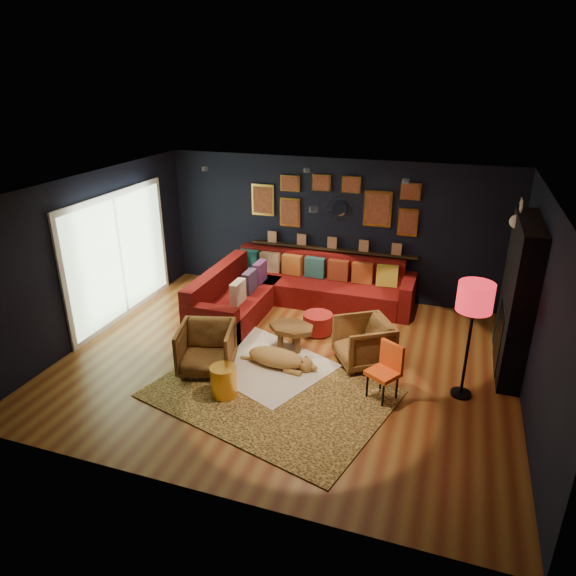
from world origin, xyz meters
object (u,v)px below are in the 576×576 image
(coffee_table, at_px, (292,330))
(gold_stool, at_px, (224,382))
(armchair_right, at_px, (364,340))
(orange_chair, at_px, (387,367))
(sectional, at_px, (287,291))
(pouf, at_px, (318,323))
(dog, at_px, (276,354))
(armchair_left, at_px, (206,346))
(floor_lamp, at_px, (475,302))

(coffee_table, xyz_separation_m, gold_stool, (-0.45, -1.50, -0.10))
(armchair_right, bearing_deg, coffee_table, -126.29)
(orange_chair, bearing_deg, sectional, 165.39)
(pouf, distance_m, dog, 1.25)
(armchair_left, xyz_separation_m, floor_lamp, (3.51, 0.52, 0.97))
(coffee_table, relative_size, orange_chair, 1.02)
(pouf, relative_size, armchair_right, 0.64)
(sectional, relative_size, armchair_left, 4.39)
(pouf, xyz_separation_m, dog, (-0.29, -1.21, 0.02))
(armchair_left, xyz_separation_m, armchair_right, (2.09, 0.91, -0.01))
(armchair_right, height_order, orange_chair, orange_chair)
(coffee_table, bearing_deg, armchair_left, -134.28)
(armchair_left, xyz_separation_m, dog, (0.92, 0.40, -0.18))
(armchair_left, relative_size, armchair_right, 1.02)
(sectional, distance_m, coffee_table, 1.53)
(pouf, xyz_separation_m, orange_chair, (1.33, -1.46, 0.27))
(coffee_table, distance_m, dog, 0.60)
(armchair_right, distance_m, orange_chair, 0.88)
(sectional, xyz_separation_m, dog, (0.52, -2.01, -0.12))
(pouf, height_order, gold_stool, gold_stool)
(armchair_right, relative_size, floor_lamp, 0.47)
(coffee_table, xyz_separation_m, armchair_left, (-0.96, -0.98, 0.07))
(dog, bearing_deg, armchair_right, 28.54)
(armchair_left, distance_m, orange_chair, 2.55)
(armchair_right, height_order, dog, armchair_right)
(sectional, distance_m, floor_lamp, 3.79)
(orange_chair, bearing_deg, armchair_left, -144.75)
(coffee_table, xyz_separation_m, floor_lamp, (2.55, -0.47, 1.04))
(orange_chair, xyz_separation_m, dog, (-1.62, 0.25, -0.25))
(armchair_right, bearing_deg, orange_chair, -2.32)
(sectional, height_order, orange_chair, sectional)
(floor_lamp, bearing_deg, armchair_left, -171.59)
(sectional, relative_size, coffee_table, 4.30)
(coffee_table, distance_m, floor_lamp, 2.79)
(coffee_table, distance_m, armchair_left, 1.38)
(gold_stool, xyz_separation_m, dog, (0.41, 0.92, -0.01))
(sectional, bearing_deg, orange_chair, -46.39)
(floor_lamp, bearing_deg, armchair_right, 164.39)
(coffee_table, distance_m, armchair_right, 1.14)
(sectional, xyz_separation_m, armchair_left, (-0.39, -2.41, 0.07))
(armchair_right, bearing_deg, sectional, -164.03)
(coffee_table, height_order, armchair_left, armchair_left)
(coffee_table, bearing_deg, gold_stool, -106.80)
(sectional, relative_size, armchair_right, 4.49)
(coffee_table, xyz_separation_m, armchair_right, (1.14, -0.07, 0.06))
(coffee_table, height_order, floor_lamp, floor_lamp)
(pouf, xyz_separation_m, armchair_right, (0.89, -0.70, 0.19))
(orange_chair, bearing_deg, coffee_table, -175.92)
(gold_stool, bearing_deg, coffee_table, 73.20)
(gold_stool, bearing_deg, armchair_left, 134.51)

